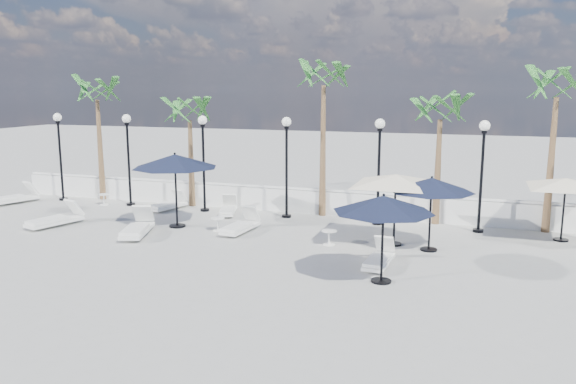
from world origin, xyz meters
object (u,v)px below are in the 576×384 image
(lounger_2, at_px, (55,219))
(lounger_5, at_px, (241,226))
(parasol_navy_left, at_px, (175,161))
(lounger_1, at_px, (137,228))
(lounger_3, at_px, (168,204))
(parasol_navy_right, at_px, (432,185))
(lounger_4, at_px, (228,209))
(parasol_navy_mid, at_px, (383,204))
(parasol_cream_sq_b, at_px, (566,178))
(lounger_0, at_px, (14,198))
(lounger_6, at_px, (379,259))
(parasol_cream_sq_a, at_px, (396,175))

(lounger_2, distance_m, lounger_5, 6.80)
(lounger_5, height_order, parasol_navy_left, parasol_navy_left)
(lounger_1, height_order, lounger_3, lounger_1)
(parasol_navy_left, distance_m, parasol_navy_right, 8.81)
(lounger_4, relative_size, parasol_navy_mid, 0.70)
(parasol_navy_left, xyz_separation_m, parasol_cream_sq_b, (12.78, 2.39, -0.31))
(lounger_0, height_order, lounger_3, lounger_0)
(lounger_6, distance_m, parasol_navy_left, 8.23)
(lounger_1, relative_size, lounger_2, 1.04)
(lounger_0, xyz_separation_m, lounger_1, (8.13, -2.90, 0.01))
(parasol_navy_mid, distance_m, parasol_cream_sq_b, 7.63)
(lounger_3, bearing_deg, lounger_6, -13.53)
(lounger_1, xyz_separation_m, parasol_navy_mid, (8.55, -1.97, 1.76))
(parasol_navy_left, bearing_deg, lounger_6, -16.19)
(lounger_5, distance_m, lounger_6, 5.61)
(lounger_6, bearing_deg, lounger_4, 149.11)
(parasol_navy_mid, bearing_deg, lounger_4, 140.03)
(lounger_2, relative_size, lounger_5, 1.10)
(parasol_cream_sq_b, bearing_deg, lounger_4, 179.91)
(lounger_1, height_order, parasol_cream_sq_b, parasol_cream_sq_b)
(parasol_navy_left, distance_m, parasol_navy_mid, 8.65)
(lounger_2, distance_m, parasol_navy_left, 4.88)
(lounger_5, bearing_deg, parasol_navy_mid, -27.59)
(lounger_6, relative_size, parasol_navy_right, 0.69)
(lounger_6, bearing_deg, lounger_5, 160.32)
(lounger_3, relative_size, lounger_6, 1.06)
(lounger_1, distance_m, lounger_5, 3.46)
(lounger_3, distance_m, parasol_navy_right, 11.06)
(lounger_2, relative_size, parasol_navy_left, 0.71)
(lounger_4, xyz_separation_m, parasol_navy_right, (7.93, -2.56, 1.81))
(lounger_0, relative_size, lounger_4, 1.20)
(lounger_4, bearing_deg, lounger_3, 161.11)
(lounger_2, xyz_separation_m, parasol_navy_left, (4.19, 1.35, 2.10))
(lounger_1, relative_size, parasol_cream_sq_b, 0.51)
(lounger_1, bearing_deg, parasol_navy_right, -10.59)
(lounger_4, relative_size, parasol_cream_sq_b, 0.41)
(lounger_6, xyz_separation_m, parasol_navy_right, (1.17, 2.06, 1.81))
(lounger_0, height_order, parasol_navy_right, parasol_navy_right)
(lounger_6, bearing_deg, parasol_cream_sq_b, 45.30)
(parasol_navy_right, bearing_deg, lounger_4, 162.07)
(parasol_navy_right, bearing_deg, parasol_cream_sq_b, 32.62)
(parasol_navy_left, bearing_deg, lounger_4, 69.93)
(parasol_cream_sq_a, bearing_deg, parasol_navy_right, -14.23)
(lounger_2, relative_size, parasol_cream_sq_b, 0.49)
(lounger_2, relative_size, lounger_6, 1.22)
(lounger_1, relative_size, parasol_cream_sq_a, 0.45)
(parasol_navy_right, relative_size, parasol_cream_sq_a, 0.52)
(parasol_navy_right, bearing_deg, lounger_1, -171.79)
(lounger_1, distance_m, lounger_2, 3.56)
(lounger_2, bearing_deg, parasol_cream_sq_b, 29.04)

